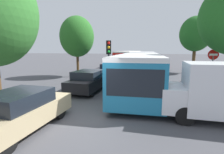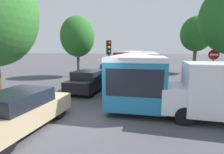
{
  "view_description": "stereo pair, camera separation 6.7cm",
  "coord_description": "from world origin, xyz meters",
  "px_view_note": "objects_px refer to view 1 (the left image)",
  "views": [
    {
      "loc": [
        2.54,
        -6.42,
        2.85
      ],
      "look_at": [
        0.2,
        3.55,
        1.2
      ],
      "focal_mm": 28.0,
      "sensor_mm": 36.0,
      "label": 1
    },
    {
      "loc": [
        2.6,
        -6.41,
        2.85
      ],
      "look_at": [
        0.2,
        3.55,
        1.2
      ],
      "focal_mm": 28.0,
      "sensor_mm": 36.0,
      "label": 2
    }
  ],
  "objects_px": {
    "articulated_bus": "(141,66)",
    "queued_car_tan": "(20,111)",
    "queued_car_black": "(89,81)",
    "queued_car_blue": "(110,70)",
    "tree_left_mid": "(77,38)",
    "tree_right_mid": "(196,34)",
    "no_entry_sign": "(213,63)",
    "traffic_light": "(109,54)",
    "city_bus_rear": "(129,57)"
  },
  "relations": [
    {
      "from": "no_entry_sign",
      "to": "city_bus_rear",
      "type": "bearing_deg",
      "value": -155.35
    },
    {
      "from": "traffic_light",
      "to": "tree_left_mid",
      "type": "xyz_separation_m",
      "value": [
        -4.62,
        5.34,
        1.47
      ]
    },
    {
      "from": "queued_car_tan",
      "to": "tree_right_mid",
      "type": "xyz_separation_m",
      "value": [
        9.2,
        17.62,
        3.86
      ]
    },
    {
      "from": "queued_car_black",
      "to": "queued_car_blue",
      "type": "height_order",
      "value": "queued_car_black"
    },
    {
      "from": "articulated_bus",
      "to": "traffic_light",
      "type": "distance_m",
      "value": 4.29
    },
    {
      "from": "no_entry_sign",
      "to": "tree_right_mid",
      "type": "xyz_separation_m",
      "value": [
        0.75,
        9.35,
        2.7
      ]
    },
    {
      "from": "queued_car_black",
      "to": "tree_right_mid",
      "type": "distance_m",
      "value": 15.12
    },
    {
      "from": "queued_car_black",
      "to": "tree_right_mid",
      "type": "bearing_deg",
      "value": -35.13
    },
    {
      "from": "tree_left_mid",
      "to": "tree_right_mid",
      "type": "height_order",
      "value": "tree_right_mid"
    },
    {
      "from": "city_bus_rear",
      "to": "queued_car_black",
      "type": "distance_m",
      "value": 20.15
    },
    {
      "from": "tree_left_mid",
      "to": "city_bus_rear",
      "type": "bearing_deg",
      "value": 77.24
    },
    {
      "from": "city_bus_rear",
      "to": "no_entry_sign",
      "type": "height_order",
      "value": "no_entry_sign"
    },
    {
      "from": "queued_car_tan",
      "to": "tree_right_mid",
      "type": "bearing_deg",
      "value": -25.01
    },
    {
      "from": "articulated_bus",
      "to": "queued_car_tan",
      "type": "distance_m",
      "value": 10.7
    },
    {
      "from": "articulated_bus",
      "to": "tree_left_mid",
      "type": "bearing_deg",
      "value": -106.09
    },
    {
      "from": "no_entry_sign",
      "to": "tree_left_mid",
      "type": "height_order",
      "value": "tree_left_mid"
    },
    {
      "from": "queued_car_black",
      "to": "queued_car_blue",
      "type": "distance_m",
      "value": 6.59
    },
    {
      "from": "articulated_bus",
      "to": "queued_car_black",
      "type": "xyz_separation_m",
      "value": [
        -3.24,
        -4.04,
        -0.73
      ]
    },
    {
      "from": "queued_car_tan",
      "to": "queued_car_blue",
      "type": "bearing_deg",
      "value": 1.89
    },
    {
      "from": "tree_left_mid",
      "to": "tree_right_mid",
      "type": "bearing_deg",
      "value": 25.68
    },
    {
      "from": "articulated_bus",
      "to": "no_entry_sign",
      "type": "distance_m",
      "value": 5.28
    },
    {
      "from": "queued_car_blue",
      "to": "tree_left_mid",
      "type": "distance_m",
      "value": 4.66
    },
    {
      "from": "traffic_light",
      "to": "no_entry_sign",
      "type": "distance_m",
      "value": 7.15
    },
    {
      "from": "traffic_light",
      "to": "no_entry_sign",
      "type": "relative_size",
      "value": 1.21
    },
    {
      "from": "tree_left_mid",
      "to": "queued_car_blue",
      "type": "bearing_deg",
      "value": 15.88
    },
    {
      "from": "no_entry_sign",
      "to": "tree_left_mid",
      "type": "bearing_deg",
      "value": -106.77
    },
    {
      "from": "articulated_bus",
      "to": "tree_right_mid",
      "type": "relative_size",
      "value": 2.57
    },
    {
      "from": "queued_car_tan",
      "to": "tree_right_mid",
      "type": "height_order",
      "value": "tree_right_mid"
    },
    {
      "from": "queued_car_blue",
      "to": "traffic_light",
      "type": "distance_m",
      "value": 6.66
    },
    {
      "from": "city_bus_rear",
      "to": "traffic_light",
      "type": "xyz_separation_m",
      "value": [
        1.35,
        -19.79,
        1.07
      ]
    },
    {
      "from": "queued_car_black",
      "to": "no_entry_sign",
      "type": "distance_m",
      "value": 8.56
    },
    {
      "from": "city_bus_rear",
      "to": "queued_car_black",
      "type": "height_order",
      "value": "city_bus_rear"
    },
    {
      "from": "tree_right_mid",
      "to": "no_entry_sign",
      "type": "bearing_deg",
      "value": -94.57
    },
    {
      "from": "queued_car_blue",
      "to": "tree_right_mid",
      "type": "height_order",
      "value": "tree_right_mid"
    },
    {
      "from": "articulated_bus",
      "to": "queued_car_black",
      "type": "relative_size",
      "value": 4.1
    },
    {
      "from": "articulated_bus",
      "to": "queued_car_black",
      "type": "distance_m",
      "value": 5.23
    },
    {
      "from": "queued_car_black",
      "to": "articulated_bus",
      "type": "bearing_deg",
      "value": -36.22
    },
    {
      "from": "tree_left_mid",
      "to": "traffic_light",
      "type": "bearing_deg",
      "value": -49.12
    },
    {
      "from": "queued_car_tan",
      "to": "traffic_light",
      "type": "bearing_deg",
      "value": -11.29
    },
    {
      "from": "queued_car_black",
      "to": "traffic_light",
      "type": "bearing_deg",
      "value": -72.61
    },
    {
      "from": "tree_left_mid",
      "to": "tree_right_mid",
      "type": "distance_m",
      "value": 13.6
    },
    {
      "from": "queued_car_tan",
      "to": "tree_right_mid",
      "type": "relative_size",
      "value": 0.62
    },
    {
      "from": "no_entry_sign",
      "to": "queued_car_blue",
      "type": "bearing_deg",
      "value": -117.76
    },
    {
      "from": "articulated_bus",
      "to": "tree_left_mid",
      "type": "height_order",
      "value": "tree_left_mid"
    },
    {
      "from": "queued_car_tan",
      "to": "no_entry_sign",
      "type": "distance_m",
      "value": 11.88
    },
    {
      "from": "queued_car_tan",
      "to": "tree_left_mid",
      "type": "xyz_separation_m",
      "value": [
        -3.04,
        11.73,
        3.25
      ]
    },
    {
      "from": "city_bus_rear",
      "to": "queued_car_blue",
      "type": "relative_size",
      "value": 2.93
    },
    {
      "from": "no_entry_sign",
      "to": "tree_left_mid",
      "type": "distance_m",
      "value": 12.18
    },
    {
      "from": "articulated_bus",
      "to": "queued_car_blue",
      "type": "relative_size",
      "value": 4.28
    },
    {
      "from": "city_bus_rear",
      "to": "tree_right_mid",
      "type": "bearing_deg",
      "value": -129.59
    }
  ]
}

